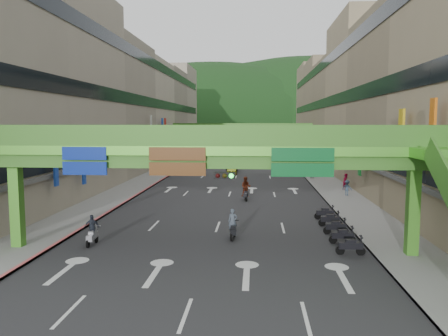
{
  "coord_description": "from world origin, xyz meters",
  "views": [
    {
      "loc": [
        2.6,
        -17.62,
        7.24
      ],
      "look_at": [
        0.0,
        18.0,
        3.5
      ],
      "focal_mm": 35.0,
      "sensor_mm": 36.0,
      "label": 1
    }
  ],
  "objects_px": {
    "scooter_rider_near": "(233,225)",
    "car_silver": "(221,157)",
    "scooter_rider_mid": "(246,188)",
    "car_yellow": "(231,170)",
    "overpass_near": "(224,161)",
    "pedestrian_red": "(346,183)"
  },
  "relations": [
    {
      "from": "overpass_near",
      "to": "car_silver",
      "type": "height_order",
      "value": "overpass_near"
    },
    {
      "from": "overpass_near",
      "to": "scooter_rider_near",
      "type": "bearing_deg",
      "value": 85.65
    },
    {
      "from": "overpass_near",
      "to": "car_silver",
      "type": "distance_m",
      "value": 60.54
    },
    {
      "from": "car_silver",
      "to": "pedestrian_red",
      "type": "distance_m",
      "value": 39.93
    },
    {
      "from": "scooter_rider_near",
      "to": "scooter_rider_mid",
      "type": "xyz_separation_m",
      "value": [
        0.51,
        13.57,
        0.29
      ]
    },
    {
      "from": "overpass_near",
      "to": "scooter_rider_mid",
      "type": "xyz_separation_m",
      "value": [
        0.78,
        17.14,
        -4.04
      ]
    },
    {
      "from": "scooter_rider_mid",
      "to": "pedestrian_red",
      "type": "height_order",
      "value": "scooter_rider_mid"
    },
    {
      "from": "scooter_rider_near",
      "to": "car_silver",
      "type": "bearing_deg",
      "value": 95.3
    },
    {
      "from": "overpass_near",
      "to": "scooter_rider_near",
      "type": "distance_m",
      "value": 5.63
    },
    {
      "from": "car_yellow",
      "to": "pedestrian_red",
      "type": "distance_m",
      "value": 19.25
    },
    {
      "from": "overpass_near",
      "to": "pedestrian_red",
      "type": "height_order",
      "value": "overpass_near"
    },
    {
      "from": "scooter_rider_near",
      "to": "car_silver",
      "type": "xyz_separation_m",
      "value": [
        -5.25,
        56.59,
        -0.23
      ]
    },
    {
      "from": "car_yellow",
      "to": "pedestrian_red",
      "type": "relative_size",
      "value": 2.23
    },
    {
      "from": "scooter_rider_mid",
      "to": "scooter_rider_near",
      "type": "bearing_deg",
      "value": -92.15
    },
    {
      "from": "overpass_near",
      "to": "car_yellow",
      "type": "distance_m",
      "value": 38.16
    },
    {
      "from": "car_silver",
      "to": "car_yellow",
      "type": "height_order",
      "value": "car_yellow"
    },
    {
      "from": "overpass_near",
      "to": "pedestrian_red",
      "type": "relative_size",
      "value": 16.64
    },
    {
      "from": "scooter_rider_mid",
      "to": "car_yellow",
      "type": "distance_m",
      "value": 20.87
    },
    {
      "from": "scooter_rider_near",
      "to": "pedestrian_red",
      "type": "height_order",
      "value": "scooter_rider_near"
    },
    {
      "from": "overpass_near",
      "to": "pedestrian_red",
      "type": "distance_m",
      "value": 26.59
    },
    {
      "from": "pedestrian_red",
      "to": "car_yellow",
      "type": "bearing_deg",
      "value": 98.19
    },
    {
      "from": "car_silver",
      "to": "scooter_rider_mid",
      "type": "bearing_deg",
      "value": -73.86
    }
  ]
}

